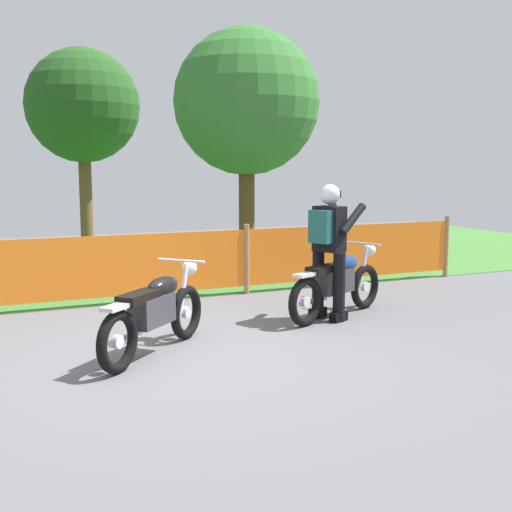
{
  "coord_description": "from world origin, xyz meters",
  "views": [
    {
      "loc": [
        -1.9,
        -6.2,
        1.93
      ],
      "look_at": [
        1.06,
        0.47,
        0.9
      ],
      "focal_mm": 45.72,
      "sensor_mm": 36.0,
      "label": 1
    }
  ],
  "objects": [
    {
      "name": "motorcycle_trailing",
      "position": [
        2.34,
        0.82,
        0.44
      ],
      "size": [
        1.79,
        0.94,
        0.91
      ],
      "rotation": [
        0.0,
        0.0,
        0.42
      ],
      "color": "black",
      "rests_on": "ground"
    },
    {
      "name": "ground",
      "position": [
        0.0,
        0.0,
        -0.01
      ],
      "size": [
        24.0,
        24.0,
        0.02
      ],
      "primitive_type": "cube",
      "color": "#5B5B60"
    },
    {
      "name": "motorcycle_lead",
      "position": [
        -0.21,
        0.14,
        0.44
      ],
      "size": [
        1.46,
        1.39,
        0.91
      ],
      "rotation": [
        0.0,
        0.0,
        0.76
      ],
      "color": "black",
      "rests_on": "ground"
    },
    {
      "name": "barrier_fence",
      "position": [
        0.0,
        2.65,
        0.54
      ],
      "size": [
        11.31,
        0.08,
        1.05
      ],
      "color": "#997547",
      "rests_on": "ground"
    },
    {
      "name": "tree_near_left",
      "position": [
        0.54,
        8.73,
        3.19
      ],
      "size": [
        2.49,
        2.49,
        4.46
      ],
      "color": "brown",
      "rests_on": "ground"
    },
    {
      "name": "grass_verge",
      "position": [
        0.0,
        6.64,
        0.01
      ],
      "size": [
        24.0,
        7.97,
        0.01
      ],
      "primitive_type": "cube",
      "color": "#427A33",
      "rests_on": "ground"
    },
    {
      "name": "tree_near_right",
      "position": [
        2.62,
        4.4,
        2.98
      ],
      "size": [
        2.53,
        2.53,
        4.27
      ],
      "color": "brown",
      "rests_on": "ground"
    },
    {
      "name": "rider_trailing",
      "position": [
        2.16,
        0.73,
        0.95
      ],
      "size": [
        0.78,
        0.69,
        1.69
      ],
      "rotation": [
        0.0,
        0.0,
        0.42
      ],
      "color": "black",
      "rests_on": "ground"
    }
  ]
}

